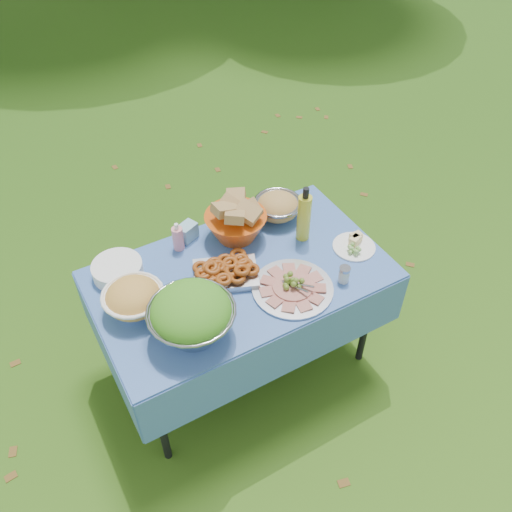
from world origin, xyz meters
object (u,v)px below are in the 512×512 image
at_px(picnic_table, 242,321).
at_px(salad_bowl, 192,315).
at_px(plate_stack, 118,269).
at_px(pasta_bowl_steel, 278,206).
at_px(oil_bottle, 304,214).
at_px(charcuterie_platter, 293,283).
at_px(bread_bowl, 236,221).

distance_m(picnic_table, salad_bowl, 0.66).
relative_size(plate_stack, pasta_bowl_steel, 0.97).
height_order(picnic_table, plate_stack, plate_stack).
height_order(salad_bowl, plate_stack, salad_bowl).
bearing_deg(picnic_table, salad_bowl, -148.15).
height_order(salad_bowl, oil_bottle, oil_bottle).
relative_size(plate_stack, oil_bottle, 0.77).
relative_size(pasta_bowl_steel, charcuterie_platter, 0.65).
distance_m(salad_bowl, pasta_bowl_steel, 0.92).
height_order(charcuterie_platter, oil_bottle, oil_bottle).
height_order(pasta_bowl_steel, oil_bottle, oil_bottle).
height_order(salad_bowl, pasta_bowl_steel, salad_bowl).
bearing_deg(oil_bottle, bread_bowl, 149.05).
bearing_deg(pasta_bowl_steel, picnic_table, -143.56).
bearing_deg(pasta_bowl_steel, salad_bowl, -145.70).
distance_m(salad_bowl, bread_bowl, 0.68).
xyz_separation_m(plate_stack, bread_bowl, (0.65, -0.04, 0.07)).
bearing_deg(oil_bottle, plate_stack, 166.85).
distance_m(bread_bowl, pasta_bowl_steel, 0.29).
bearing_deg(bread_bowl, charcuterie_platter, -83.44).
xyz_separation_m(salad_bowl, oil_bottle, (0.78, 0.30, 0.03)).
distance_m(pasta_bowl_steel, charcuterie_platter, 0.56).
bearing_deg(plate_stack, bread_bowl, -3.48).
height_order(picnic_table, bread_bowl, bread_bowl).
relative_size(salad_bowl, oil_bottle, 1.20).
bearing_deg(oil_bottle, salad_bowl, -159.10).
height_order(plate_stack, bread_bowl, bread_bowl).
height_order(bread_bowl, charcuterie_platter, bread_bowl).
distance_m(plate_stack, charcuterie_platter, 0.87).
bearing_deg(bread_bowl, plate_stack, 176.52).
height_order(plate_stack, pasta_bowl_steel, pasta_bowl_steel).
bearing_deg(oil_bottle, charcuterie_platter, -130.37).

